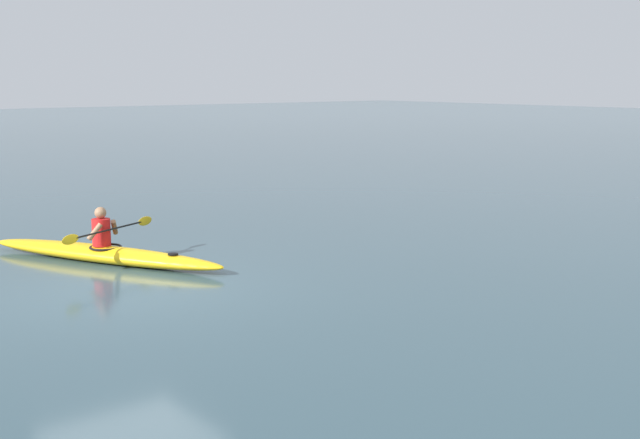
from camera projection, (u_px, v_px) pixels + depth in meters
name	position (u px, v px, depth m)	size (l,w,h in m)	color
ground_plane	(125.00, 290.00, 12.88)	(160.00, 160.00, 0.00)	#334C56
kayak	(103.00, 254.00, 14.81)	(2.80, 4.93, 0.30)	#EAB214
kayaker	(102.00, 229.00, 14.73)	(2.19, 1.07, 0.71)	red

